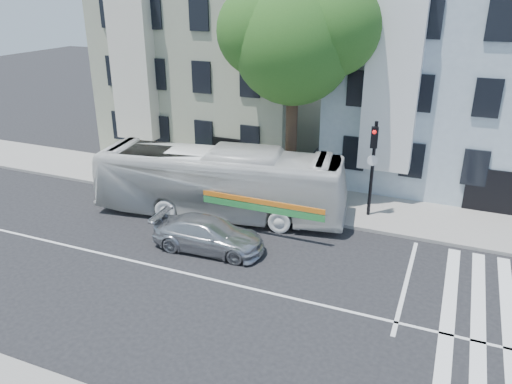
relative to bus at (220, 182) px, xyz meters
The scene contains 9 objects.
ground 5.89m from the bus, 66.44° to the right, with size 120.00×120.00×0.00m, color black.
sidewalk_far 3.91m from the bus, 51.00° to the left, with size 80.00×4.00×0.15m, color gray.
building_left 11.56m from the bus, 115.78° to the left, with size 12.00×10.00×11.00m, color gray.
building_right 14.04m from the bus, 46.60° to the left, with size 12.00×10.00×11.00m, color #9DACBA.
street_tree 7.53m from the bus, 56.65° to the left, with size 7.30×5.90×11.10m.
bus is the anchor object (origin of this frame).
sedan 3.50m from the bus, 71.56° to the right, with size 4.58×1.86×1.33m, color #B8BABF.
hedge 3.55m from the bus, 161.00° to the left, with size 8.50×0.84×0.70m, color #325C1E, non-canonical shape.
traffic_signal 6.92m from the bus, 18.84° to the left, with size 0.47×0.54×4.53m.
Camera 1 is at (7.41, -13.72, 9.82)m, focal length 35.00 mm.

